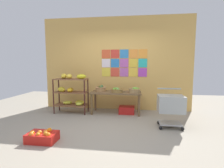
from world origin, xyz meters
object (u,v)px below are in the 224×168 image
object	(u,v)px
fruit_basket_right	(101,88)
display_table	(116,95)
fruit_basket_centre	(135,90)
orange_crate_foreground	(42,136)
banana_shelf_unit	(72,91)
produce_crate_under_table	(127,110)
fruit_basket_back_right	(117,90)
shopping_cart	(171,105)

from	to	relation	value
fruit_basket_right	display_table	bearing A→B (deg)	-10.54
fruit_basket_centre	orange_crate_foreground	distance (m)	2.65
display_table	fruit_basket_centre	size ratio (longest dim) A/B	4.39
banana_shelf_unit	fruit_basket_right	world-z (taller)	banana_shelf_unit
produce_crate_under_table	orange_crate_foreground	world-z (taller)	orange_crate_foreground
fruit_basket_back_right	shopping_cart	size ratio (longest dim) A/B	0.39
produce_crate_under_table	shopping_cart	distance (m)	1.47
fruit_basket_right	produce_crate_under_table	xyz separation A→B (m)	(0.79, -0.08, -0.61)
orange_crate_foreground	produce_crate_under_table	bearing A→B (deg)	54.39
shopping_cart	display_table	bearing A→B (deg)	155.98
fruit_basket_back_right	display_table	bearing A→B (deg)	115.74
banana_shelf_unit	shopping_cart	world-z (taller)	banana_shelf_unit
banana_shelf_unit	orange_crate_foreground	xyz separation A→B (m)	(0.14, -1.91, -0.55)
display_table	produce_crate_under_table	xyz separation A→B (m)	(0.32, 0.01, -0.45)
produce_crate_under_table	shopping_cart	bearing A→B (deg)	-43.01
display_table	orange_crate_foreground	world-z (taller)	display_table
fruit_basket_centre	shopping_cart	size ratio (longest dim) A/B	0.38
banana_shelf_unit	shopping_cart	bearing A→B (deg)	-17.56
fruit_basket_right	produce_crate_under_table	size ratio (longest dim) A/B	0.73
banana_shelf_unit	orange_crate_foreground	bearing A→B (deg)	-85.72
fruit_basket_back_right	banana_shelf_unit	bearing A→B (deg)	-178.70
fruit_basket_right	orange_crate_foreground	world-z (taller)	fruit_basket_right
banana_shelf_unit	display_table	bearing A→B (deg)	5.48
produce_crate_under_table	orange_crate_foreground	distance (m)	2.51
fruit_basket_back_right	fruit_basket_centre	bearing A→B (deg)	1.57
orange_crate_foreground	banana_shelf_unit	bearing A→B (deg)	94.28
fruit_basket_right	shopping_cart	size ratio (longest dim) A/B	0.37
fruit_basket_right	orange_crate_foreground	bearing A→B (deg)	-107.65
fruit_basket_centre	display_table	bearing A→B (deg)	171.62
banana_shelf_unit	display_table	world-z (taller)	banana_shelf_unit
display_table	shopping_cart	size ratio (longest dim) A/B	1.67
banana_shelf_unit	produce_crate_under_table	size ratio (longest dim) A/B	2.60
display_table	shopping_cart	xyz separation A→B (m)	(1.35, -0.96, -0.04)
display_table	produce_crate_under_table	distance (m)	0.55
fruit_basket_back_right	produce_crate_under_table	world-z (taller)	fruit_basket_back_right
fruit_basket_back_right	shopping_cart	xyz separation A→B (m)	(1.31, -0.86, -0.18)
produce_crate_under_table	fruit_basket_right	bearing A→B (deg)	174.16
fruit_basket_back_right	fruit_basket_right	bearing A→B (deg)	160.64
orange_crate_foreground	fruit_basket_centre	bearing A→B (deg)	49.25
banana_shelf_unit	display_table	xyz separation A→B (m)	(1.28, 0.12, -0.10)
fruit_basket_centre	banana_shelf_unit	bearing A→B (deg)	-178.63
display_table	fruit_basket_back_right	xyz separation A→B (m)	(0.04, -0.09, 0.15)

